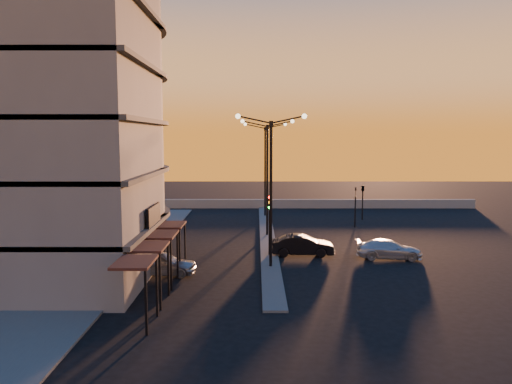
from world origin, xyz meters
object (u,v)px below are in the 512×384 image
Objects in this scene: car_wagon at (389,249)px; traffic_light_main at (270,215)px; streetlamp_mid at (267,168)px; car_hatchback at (161,263)px; car_sedan at (302,245)px.

traffic_light_main is at bearing 92.06° from car_wagon.
car_wagon is at bearing -3.33° from traffic_light_main.
streetlamp_mid reaches higher than traffic_light_main.
streetlamp_mid is 7.62m from traffic_light_main.
traffic_light_main is at bearing -51.11° from car_hatchback.
car_hatchback is 15.03m from car_wagon.
streetlamp_mid is 2.24× the size of traffic_light_main.
car_sedan reaches higher than car_hatchback.
car_wagon is (8.00, -0.47, -2.26)m from traffic_light_main.
traffic_light_main reaches higher than car_hatchback.
streetlamp_mid is 8.62m from car_sedan.
car_wagon is (14.50, 3.96, -0.07)m from car_hatchback.
car_sedan is at bearing 86.70° from car_wagon.
car_hatchback is 0.95× the size of car_wagon.
car_hatchback is at bearing 110.66° from car_wagon.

